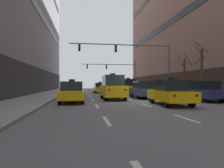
{
  "coord_description": "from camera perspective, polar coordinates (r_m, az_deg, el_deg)",
  "views": [
    {
      "loc": [
        -4.29,
        -15.56,
        1.46
      ],
      "look_at": [
        -0.3,
        10.31,
        1.4
      ],
      "focal_mm": 31.3,
      "sensor_mm": 36.0,
      "label": 1
    }
  ],
  "objects": [
    {
      "name": "lane_stripe_l3_s7",
      "position": [
        33.47,
        4.42,
        -2.37
      ],
      "size": [
        0.16,
        2.0,
        0.01
      ],
      "primitive_type": "cube",
      "color": "silver",
      "rests_on": "ground"
    },
    {
      "name": "lane_stripe_l1_s5",
      "position": [
        22.62,
        -6.34,
        -3.56
      ],
      "size": [
        0.16,
        2.0,
        0.01
      ],
      "primitive_type": "cube",
      "color": "silver",
      "rests_on": "ground"
    },
    {
      "name": "pedestrian_0",
      "position": [
        28.5,
        15.18,
        -0.53
      ],
      "size": [
        0.35,
        0.47,
        1.71
      ],
      "color": "#383D59",
      "rests_on": "sidewalk_right"
    },
    {
      "name": "lane_stripe_l3_s5",
      "position": [
        23.86,
        9.91,
        -3.37
      ],
      "size": [
        0.16,
        2.0,
        0.01
      ],
      "primitive_type": "cube",
      "color": "silver",
      "rests_on": "ground"
    },
    {
      "name": "lane_stripe_l1_s3",
      "position": [
        12.68,
        -4.41,
        -6.46
      ],
      "size": [
        0.16,
        2.0,
        0.01
      ],
      "primitive_type": "cube",
      "color": "silver",
      "rests_on": "ground"
    },
    {
      "name": "ground_plane",
      "position": [
        16.2,
        6.66,
        -5.04
      ],
      "size": [
        120.0,
        120.0,
        0.0
      ],
      "primitive_type": "plane",
      "color": "slate"
    },
    {
      "name": "lane_stripe_l1_s9",
      "position": [
        42.59,
        -7.48,
        -1.83
      ],
      "size": [
        0.16,
        2.0,
        0.01
      ],
      "primitive_type": "cube",
      "color": "silver",
      "rests_on": "ground"
    },
    {
      "name": "lane_stripe_l2_s6",
      "position": [
        27.93,
        0.08,
        -2.86
      ],
      "size": [
        0.16,
        2.0,
        0.01
      ],
      "primitive_type": "cube",
      "color": "silver",
      "rests_on": "ground"
    },
    {
      "name": "lane_stripe_l3_s4",
      "position": [
        19.2,
        14.71,
        -4.22
      ],
      "size": [
        0.16,
        2.0,
        0.01
      ],
      "primitive_type": "cube",
      "color": "silver",
      "rests_on": "ground"
    },
    {
      "name": "car_driving_3",
      "position": [
        38.43,
        0.19,
        -0.56
      ],
      "size": [
        1.75,
        4.16,
        2.01
      ],
      "color": "black",
      "rests_on": "ground"
    },
    {
      "name": "taxi_driving_5",
      "position": [
        17.8,
        0.19,
        -1.02
      ],
      "size": [
        1.94,
        4.57,
        2.39
      ],
      "color": "black",
      "rests_on": "ground"
    },
    {
      "name": "lane_stripe_l1_s8",
      "position": [
        37.6,
        -7.31,
        -2.09
      ],
      "size": [
        0.16,
        2.0,
        0.01
      ],
      "primitive_type": "cube",
      "color": "silver",
      "rests_on": "ground"
    },
    {
      "name": "car_parked_2",
      "position": [
        23.46,
        16.23,
        -1.38
      ],
      "size": [
        2.03,
        4.62,
        1.72
      ],
      "color": "black",
      "rests_on": "ground"
    },
    {
      "name": "street_tree_0",
      "position": [
        22.66,
        24.72,
        3.39
      ],
      "size": [
        1.52,
        1.55,
        5.64
      ],
      "color": "#4C3823",
      "rests_on": "sidewalk_right"
    },
    {
      "name": "lane_stripe_l2_s9",
      "position": [
        42.8,
        -3.01,
        -1.82
      ],
      "size": [
        0.16,
        2.0,
        0.01
      ],
      "primitive_type": "cube",
      "color": "silver",
      "rests_on": "ground"
    },
    {
      "name": "lane_stripe_l2_s10",
      "position": [
        47.77,
        -3.61,
        -1.62
      ],
      "size": [
        0.16,
        2.0,
        0.01
      ],
      "primitive_type": "cube",
      "color": "silver",
      "rests_on": "ground"
    },
    {
      "name": "lane_stripe_l3_s8",
      "position": [
        38.35,
        2.71,
        -2.05
      ],
      "size": [
        0.16,
        2.0,
        0.01
      ],
      "primitive_type": "cube",
      "color": "silver",
      "rests_on": "ground"
    },
    {
      "name": "lane_stripe_l1_s10",
      "position": [
        47.59,
        -7.62,
        -1.63
      ],
      "size": [
        0.16,
        2.0,
        0.01
      ],
      "primitive_type": "cube",
      "color": "silver",
      "rests_on": "ground"
    },
    {
      "name": "lane_stripe_l3_s6",
      "position": [
        28.63,
        6.7,
        -2.79
      ],
      "size": [
        0.16,
        2.0,
        0.01
      ],
      "primitive_type": "cube",
      "color": "silver",
      "rests_on": "ground"
    },
    {
      "name": "lane_stripe_l3_s10",
      "position": [
        48.19,
        0.34,
        -1.61
      ],
      "size": [
        0.16,
        2.0,
        0.01
      ],
      "primitive_type": "cube",
      "color": "silver",
      "rests_on": "ground"
    },
    {
      "name": "lane_stripe_l2_s7",
      "position": [
        32.87,
        -1.26,
        -2.41
      ],
      "size": [
        0.16,
        2.0,
        0.01
      ],
      "primitive_type": "cube",
      "color": "silver",
      "rests_on": "ground"
    },
    {
      "name": "car_driving_6",
      "position": [
        19.6,
        9.05,
        -1.66
      ],
      "size": [
        2.06,
        4.64,
        1.72
      ],
      "color": "black",
      "rests_on": "ground"
    },
    {
      "name": "lane_stripe_l2_s2",
      "position": [
        8.81,
        20.82,
        -9.38
      ],
      "size": [
        0.16,
        2.0,
        0.01
      ],
      "primitive_type": "cube",
      "color": "silver",
      "rests_on": "ground"
    },
    {
      "name": "lane_stripe_l2_s4",
      "position": [
        18.13,
        4.97,
        -4.47
      ],
      "size": [
        0.16,
        2.0,
        0.01
      ],
      "primitive_type": "cube",
      "color": "silver",
      "rests_on": "ground"
    },
    {
      "name": "taxi_driving_0",
      "position": [
        30.38,
        -3.59,
        -1.17
      ],
      "size": [
        1.89,
        4.24,
        1.74
      ],
      "color": "black",
      "rests_on": "ground"
    },
    {
      "name": "lane_stripe_l2_s8",
      "position": [
        37.83,
        -2.25,
        -2.08
      ],
      "size": [
        0.16,
        2.0,
        0.01
      ],
      "primitive_type": "cube",
      "color": "silver",
      "rests_on": "ground"
    },
    {
      "name": "taxi_driving_4",
      "position": [
        15.18,
        -11.63,
        -2.38
      ],
      "size": [
        1.84,
        4.31,
        1.79
      ],
      "color": "black",
      "rests_on": "ground"
    },
    {
      "name": "sidewalk_left",
      "position": [
        16.2,
        -24.21,
        -4.8
      ],
      "size": [
        3.84,
        80.0,
        0.14
      ],
      "primitive_type": "cube",
      "color": "gray",
      "rests_on": "ground"
    },
    {
      "name": "lane_stripe_l2_s3",
      "position": [
        13.35,
        10.1,
        -6.13
      ],
      "size": [
        0.16,
        2.0,
        0.01
      ],
      "primitive_type": "cube",
      "color": "silver",
      "rests_on": "ground"
    },
    {
      "name": "lane_stripe_l1_s6",
      "position": [
        27.61,
        -6.78,
        -2.89
      ],
      "size": [
        0.16,
        2.0,
        0.01
      ],
      "primitive_type": "cube",
      "color": "silver",
      "rests_on": "ground"
    },
    {
      "name": "traffic_signal_0",
      "position": [
        25.44,
        6.61,
        8.34
      ],
      "size": [
        13.06,
        0.35,
        6.63
      ],
      "color": "#4C4C51",
      "rests_on": "sidewalk_right"
    },
    {
      "name": "lane_stripe_l2_s5",
      "position": [
        23.01,
        2.0,
        -3.5
      ],
      "size": [
        0.16,
        2.0,
        0.01
      ],
      "primitive_type": "cube",
      "color": "silver",
      "rests_on": "ground"
    },
    {
      "name": "lane_stripe_l1_s4",
      "position": [
        17.64,
        -5.65,
        -4.6
      ],
      "size": [
        0.16,
        2.0,
        0.01
      ],
      "primitive_type": "cube",
      "color": "silver",
      "rests_on": "ground"
    },
    {
      "name": "car_parked_3",
      "position": [
        29.61,
        10.8,
        -1.14
      ],
      "size": [
        1.92,
        4.4,
        1.64
      ],
      "color": "black",
      "rests_on": "ground"
    },
    {
      "name": "lane_stripe_l1_s2",
      "position": [
        7.76,
        -1.55,
        -10.68
      ],
      "size": [
        0.16,
        2.0,
        0.01
      ],
      "primitive_type": "cube",
      "color": "silver",
      "rests_on": "ground"
    },
    {
      "name": "street_tree_1",
      "position": [
        25.62,
        20.35,
        2.49
      ],
      "size": [
        1.87,
        1.61,
        5.09
      ],
      "color": "#4C3823",
      "rests_on": "sidewalk_right"
    },
    {
      "name": "car_parked_1",
      "position": [
        17.87,
        24.95,
        -1.93
      ],
      "size": [
        1.88,
        4.45,
        1.67
      ],
      "color": "black",
      "rests_on": "ground"
    },
    {
      "name": "lane_stripe_l3_s9",
      "position": [
        43.26,
        1.39,
        -1.8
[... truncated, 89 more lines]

